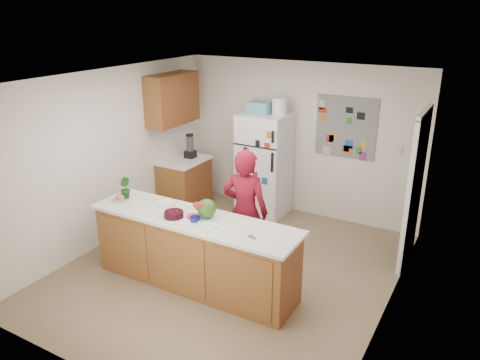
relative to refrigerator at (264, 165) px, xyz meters
The scene contains 26 objects.
floor 2.12m from the refrigerator, 76.54° to the right, with size 4.00×4.50×0.02m, color brown.
wall_back 0.71m from the refrigerator, 40.18° to the left, with size 4.00×0.02×2.50m, color beige.
wall_left 2.48m from the refrigerator, 129.69° to the right, with size 0.02×4.50×2.50m, color beige.
wall_right 3.12m from the refrigerator, 37.39° to the right, with size 0.02×4.50×2.50m, color beige.
ceiling 2.55m from the refrigerator, 76.54° to the right, with size 4.00×4.50×0.02m, color white.
doorway 2.48m from the refrigerator, 10.01° to the right, with size 0.03×0.85×2.04m, color black.
peninsula_base 2.43m from the refrigerator, 84.00° to the right, with size 2.60×0.62×0.88m, color brown.
peninsula_top 2.39m from the refrigerator, 84.00° to the right, with size 2.68×0.70×0.04m, color silver.
side_counter_base 1.41m from the refrigerator, 156.86° to the right, with size 0.60×0.80×0.86m, color brown.
side_counter_top 1.35m from the refrigerator, 156.86° to the right, with size 0.64×0.84×0.04m, color silver.
upper_cabinets 1.82m from the refrigerator, 157.05° to the right, with size 0.35×1.00×0.80m, color brown.
refrigerator is the anchor object (origin of this frame).
fridge_top_bin 0.95m from the refrigerator, behind, with size 0.35×0.28×0.18m, color #5999B2.
photo_collage 1.43m from the refrigerator, 16.61° to the left, with size 0.95×0.01×0.95m, color slate.
person 1.85m from the refrigerator, 70.80° to the right, with size 0.60×0.40×1.66m, color maroon.
blender_appliance 1.28m from the refrigerator, 161.39° to the right, with size 0.12×0.12×0.38m, color black.
cutting_board 2.36m from the refrigerator, 81.60° to the right, with size 0.35×0.27×0.01m, color white.
watermelon 2.36m from the refrigerator, 80.08° to the right, with size 0.23×0.23×0.23m, color #325C14.
watermelon_slice 2.40m from the refrigerator, 83.86° to the right, with size 0.15×0.15×0.02m, color red.
cherry_bowl 2.48m from the refrigerator, 89.06° to the right, with size 0.23×0.23×0.07m, color black.
white_bowl 2.27m from the refrigerator, 96.28° to the right, with size 0.19×0.19×0.06m, color silver.
cobalt_bowl 2.47m from the refrigerator, 82.51° to the right, with size 0.12×0.12×0.05m, color navy.
plate 2.56m from the refrigerator, 110.18° to the right, with size 0.24×0.24×0.02m, color #BDAB92.
paper_towel 2.53m from the refrigerator, 77.13° to the right, with size 0.17×0.15×0.02m, color silver.
keys 2.73m from the refrigerator, 66.05° to the right, with size 0.10×0.04×0.01m, color gray.
potted_plant 2.49m from the refrigerator, 110.26° to the right, with size 0.16×0.12×0.28m, color #0A3D0E.
Camera 1 is at (2.79, -4.63, 3.27)m, focal length 35.00 mm.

